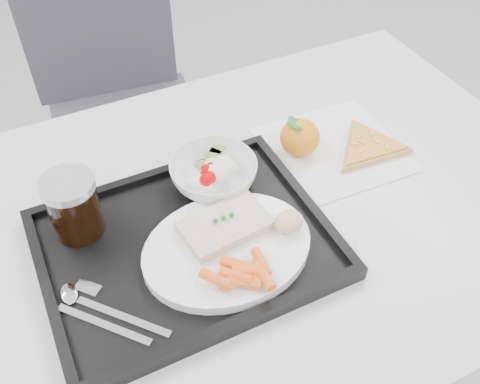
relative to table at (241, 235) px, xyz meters
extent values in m
cube|color=#ABABAD|center=(0.00, 0.00, 0.05)|extent=(1.20, 0.80, 0.03)
cylinder|color=#47474C|center=(0.54, 0.34, -0.32)|extent=(0.04, 0.04, 0.72)
cube|color=#3A3940|center=(-0.03, 0.67, -0.23)|extent=(0.46, 0.46, 0.04)
cube|color=#3A3940|center=(-0.03, 0.86, 0.02)|extent=(0.42, 0.08, 0.46)
cylinder|color=#47474C|center=(-0.21, 0.49, -0.47)|extent=(0.03, 0.03, 0.43)
cylinder|color=#47474C|center=(0.15, 0.49, -0.47)|extent=(0.03, 0.03, 0.43)
cylinder|color=#47474C|center=(-0.21, 0.85, -0.47)|extent=(0.03, 0.03, 0.43)
cylinder|color=#47474C|center=(0.15, 0.85, -0.47)|extent=(0.03, 0.03, 0.43)
cube|color=black|center=(-0.12, -0.04, 0.07)|extent=(0.45, 0.35, 0.01)
cube|color=black|center=(-0.12, 0.13, 0.09)|extent=(0.45, 0.02, 0.01)
cube|color=black|center=(-0.12, -0.21, 0.09)|extent=(0.45, 0.02, 0.01)
cube|color=black|center=(0.10, -0.04, 0.09)|extent=(0.02, 0.32, 0.01)
cube|color=black|center=(-0.33, -0.04, 0.09)|extent=(0.02, 0.32, 0.01)
cylinder|color=white|center=(-0.07, -0.08, 0.09)|extent=(0.27, 0.27, 0.02)
cube|color=beige|center=(-0.05, -0.05, 0.11)|extent=(0.15, 0.10, 0.02)
sphere|color=#236B1C|center=(-0.07, -0.05, 0.12)|extent=(0.01, 0.01, 0.01)
sphere|color=#236B1C|center=(-0.05, -0.05, 0.12)|extent=(0.01, 0.01, 0.01)
sphere|color=#236B1C|center=(-0.04, -0.05, 0.12)|extent=(0.01, 0.01, 0.01)
ellipsoid|color=#E5C281|center=(0.04, -0.10, 0.12)|extent=(0.05, 0.04, 0.03)
imported|color=white|center=(-0.02, 0.07, 0.11)|extent=(0.15, 0.15, 0.05)
cylinder|color=black|center=(-0.26, 0.07, 0.13)|extent=(0.08, 0.08, 0.10)
cylinder|color=#A5A8AD|center=(-0.26, 0.07, 0.18)|extent=(0.08, 0.08, 0.01)
cube|color=silver|center=(-0.27, -0.12, 0.08)|extent=(0.11, 0.12, 0.00)
ellipsoid|color=silver|center=(-0.31, -0.05, 0.09)|extent=(0.05, 0.05, 0.01)
cube|color=silver|center=(-0.25, -0.12, 0.08)|extent=(0.11, 0.12, 0.00)
cube|color=silver|center=(-0.28, -0.05, 0.08)|extent=(0.04, 0.04, 0.00)
cube|color=white|center=(0.23, 0.06, 0.07)|extent=(0.26, 0.25, 0.00)
ellipsoid|color=orange|center=(0.17, 0.09, 0.10)|extent=(0.10, 0.10, 0.07)
cube|color=#236B1C|center=(0.17, 0.09, 0.13)|extent=(0.05, 0.05, 0.02)
cube|color=#236B1C|center=(0.17, 0.09, 0.13)|extent=(0.05, 0.04, 0.02)
cylinder|color=#E3A66E|center=(0.29, 0.03, 0.08)|extent=(0.24, 0.24, 0.01)
cylinder|color=#AB4108|center=(0.29, 0.03, 0.08)|extent=(0.21, 0.21, 0.00)
cube|color=#EABC47|center=(0.27, 0.04, 0.09)|extent=(0.01, 0.02, 0.00)
cube|color=#EABC47|center=(0.30, 0.03, 0.09)|extent=(0.00, 0.02, 0.00)
cube|color=#EABC47|center=(0.26, 0.02, 0.09)|extent=(0.02, 0.01, 0.00)
cube|color=#EABC47|center=(0.31, 0.05, 0.09)|extent=(0.01, 0.02, 0.00)
cube|color=#EABC47|center=(0.28, 0.06, 0.09)|extent=(0.02, 0.01, 0.00)
cube|color=#EABC47|center=(0.31, 0.01, 0.09)|extent=(0.01, 0.02, 0.00)
cube|color=#EABC47|center=(0.31, 0.05, 0.09)|extent=(0.01, 0.02, 0.00)
cube|color=#EABC47|center=(0.26, 0.04, 0.09)|extent=(0.01, 0.01, 0.00)
cylinder|color=orange|center=(-0.05, -0.16, 0.11)|extent=(0.04, 0.05, 0.02)
cylinder|color=orange|center=(-0.06, -0.15, 0.11)|extent=(0.04, 0.05, 0.02)
cylinder|color=orange|center=(-0.07, -0.13, 0.11)|extent=(0.05, 0.05, 0.02)
cylinder|color=orange|center=(-0.05, -0.17, 0.12)|extent=(0.02, 0.05, 0.02)
cylinder|color=orange|center=(-0.11, -0.14, 0.12)|extent=(0.04, 0.05, 0.02)
cylinder|color=orange|center=(-0.08, -0.16, 0.11)|extent=(0.05, 0.02, 0.02)
cylinder|color=orange|center=(-0.04, -0.14, 0.11)|extent=(0.02, 0.05, 0.02)
cylinder|color=orange|center=(-0.08, -0.16, 0.11)|extent=(0.05, 0.04, 0.02)
cylinder|color=orange|center=(-0.06, -0.15, 0.12)|extent=(0.05, 0.04, 0.02)
cylinder|color=orange|center=(-0.08, -0.15, 0.11)|extent=(0.04, 0.05, 0.02)
sphere|color=#C90003|center=(-0.04, 0.05, 0.12)|extent=(0.02, 0.02, 0.02)
sphere|color=#C90003|center=(-0.03, 0.07, 0.12)|extent=(0.02, 0.02, 0.02)
sphere|color=#C90003|center=(-0.02, 0.07, 0.12)|extent=(0.02, 0.02, 0.02)
sphere|color=#C90003|center=(-0.04, 0.05, 0.12)|extent=(0.02, 0.02, 0.02)
ellipsoid|color=silver|center=(0.00, 0.07, 0.12)|extent=(0.03, 0.03, 0.03)
ellipsoid|color=silver|center=(-0.02, 0.07, 0.12)|extent=(0.03, 0.03, 0.03)
ellipsoid|color=silver|center=(0.00, 0.06, 0.12)|extent=(0.03, 0.03, 0.03)
ellipsoid|color=silver|center=(-0.02, 0.06, 0.12)|extent=(0.03, 0.03, 0.03)
ellipsoid|color=silver|center=(-0.02, 0.05, 0.12)|extent=(0.03, 0.03, 0.03)
cube|color=#597B29|center=(0.00, 0.10, 0.12)|extent=(0.03, 0.03, 0.00)
cube|color=#597B29|center=(-0.01, 0.10, 0.12)|extent=(0.03, 0.03, 0.00)
cube|color=#597B29|center=(-0.04, 0.08, 0.12)|extent=(0.03, 0.03, 0.00)
camera|label=1|loc=(-0.28, -0.56, 0.75)|focal=40.00mm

